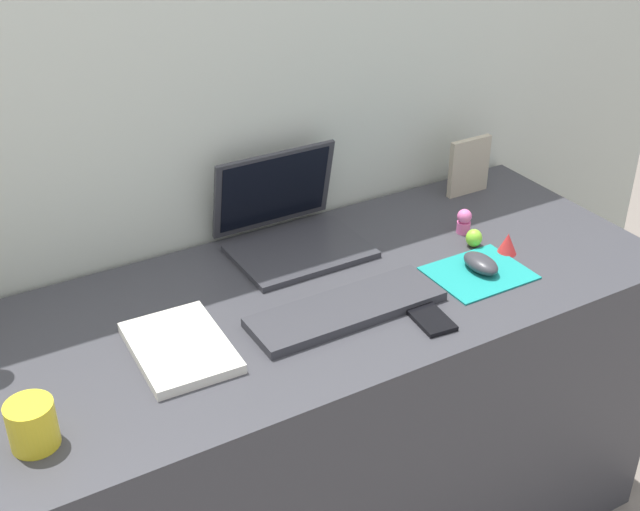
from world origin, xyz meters
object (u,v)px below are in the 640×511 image
picture_frame (469,166)px  laptop (289,223)px  toy_figurine_red (508,244)px  mouse (481,263)px  toy_figurine_lime (474,238)px  cell_phone (428,316)px  notebook_pad (180,348)px  keyboard (346,309)px  toy_figurine_pink (464,221)px  coffee_mug (32,425)px

picture_frame → laptop: bearing=-179.4°
toy_figurine_red → laptop: bearing=144.7°
mouse → toy_figurine_lime: 0.11m
cell_phone → notebook_pad: size_ratio=0.53×
keyboard → toy_figurine_red: (0.44, 0.02, 0.02)m
keyboard → notebook_pad: (-0.34, 0.05, 0.00)m
toy_figurine_red → toy_figurine_pink: (-0.02, 0.13, 0.01)m
laptop → picture_frame: size_ratio=2.00×
notebook_pad → toy_figurine_red: size_ratio=4.77×
keyboard → toy_figurine_pink: 0.45m
cell_phone → toy_figurine_pink: toy_figurine_pink is taller
keyboard → toy_figurine_lime: bearing=12.3°
keyboard → picture_frame: picture_frame is taller
coffee_mug → toy_figurine_red: bearing=4.8°
coffee_mug → notebook_pad: bearing=21.2°
coffee_mug → toy_figurine_pink: 1.08m
toy_figurine_pink → laptop: bearing=157.4°
laptop → toy_figurine_red: size_ratio=5.96×
laptop → toy_figurine_red: laptop is taller
toy_figurine_pink → toy_figurine_red: bearing=-79.8°
picture_frame → toy_figurine_lime: 0.29m
laptop → coffee_mug: 0.77m
cell_phone → notebook_pad: 0.49m
laptop → coffee_mug: (-0.67, -0.38, -0.01)m
keyboard → cell_phone: (0.13, -0.10, -0.01)m
mouse → notebook_pad: 0.68m
laptop → toy_figurine_lime: laptop is taller
picture_frame → toy_figurine_pink: 0.22m
keyboard → toy_figurine_pink: size_ratio=6.76×
coffee_mug → mouse: bearing=3.4°
coffee_mug → keyboard: bearing=6.1°
cell_phone → coffee_mug: bearing=-176.4°
coffee_mug → toy_figurine_pink: coffee_mug is taller
keyboard → notebook_pad: same height
cell_phone → keyboard: bearing=149.2°
toy_figurine_pink → keyboard: bearing=-160.3°
keyboard → toy_figurine_lime: toy_figurine_lime is taller
mouse → picture_frame: (0.23, 0.33, 0.05)m
cell_phone → mouse: bearing=28.6°
keyboard → toy_figurine_red: 0.44m
keyboard → coffee_mug: size_ratio=4.94×
notebook_pad → toy_figurine_lime: 0.74m
mouse → toy_figurine_red: size_ratio=1.91×
mouse → coffee_mug: bearing=-176.6°
toy_figurine_lime → toy_figurine_red: bearing=-55.6°
laptop → notebook_pad: (-0.38, -0.26, -0.04)m
mouse → toy_figurine_lime: toy_figurine_lime is taller
notebook_pad → toy_figurine_lime: toy_figurine_lime is taller
coffee_mug → toy_figurine_pink: (1.06, 0.22, -0.01)m
keyboard → coffee_mug: bearing=-173.9°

